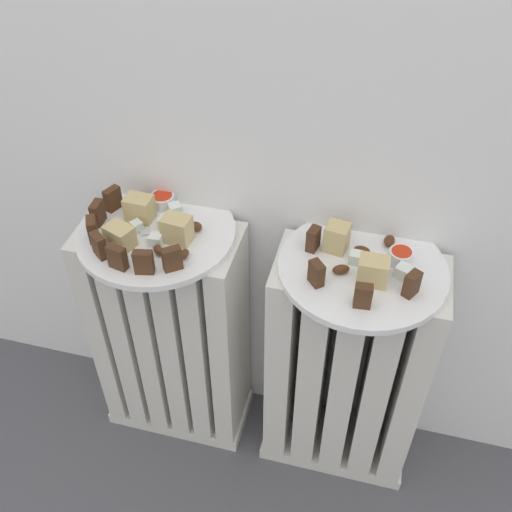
{
  "coord_description": "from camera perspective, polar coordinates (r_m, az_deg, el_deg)",
  "views": [
    {
      "loc": [
        0.19,
        -0.45,
        1.23
      ],
      "look_at": [
        0.0,
        0.28,
        0.54
      ],
      "focal_mm": 41.01,
      "sensor_mm": 36.0,
      "label": 1
    }
  ],
  "objects": [
    {
      "name": "dark_cake_slice_left_1",
      "position": [
        1.08,
        -15.19,
        4.08
      ],
      "size": [
        0.02,
        0.03,
        0.04
      ],
      "primitive_type": "cube",
      "rotation": [
        0.0,
        0.0,
        -1.53
      ],
      "color": "#472B19",
      "rests_on": "plate_left"
    },
    {
      "name": "jam_bowl_right",
      "position": [
        0.99,
        13.93,
        -0.01
      ],
      "size": [
        0.04,
        0.04,
        0.02
      ],
      "color": "white",
      "rests_on": "plate_right"
    },
    {
      "name": "marble_cake_slice_right_0",
      "position": [
        0.94,
        11.35,
        -1.42
      ],
      "size": [
        0.05,
        0.04,
        0.05
      ],
      "primitive_type": "cube",
      "rotation": [
        0.0,
        0.0,
        0.02
      ],
      "color": "tan",
      "rests_on": "plate_right"
    },
    {
      "name": "radiator_left",
      "position": [
        1.26,
        -8.2,
        -7.8
      ],
      "size": [
        0.31,
        0.15,
        0.55
      ],
      "color": "silver",
      "rests_on": "ground_plane"
    },
    {
      "name": "turkish_delight_right_0",
      "position": [
        0.98,
        9.66,
        -0.16
      ],
      "size": [
        0.02,
        0.02,
        0.02
      ],
      "primitive_type": "cube",
      "rotation": [
        0.0,
        0.0,
        1.52
      ],
      "color": "white",
      "rests_on": "plate_right"
    },
    {
      "name": "marble_cake_slice_left_2",
      "position": [
        1.02,
        -13.14,
        1.89
      ],
      "size": [
        0.06,
        0.05,
        0.04
      ],
      "primitive_type": "cube",
      "rotation": [
        0.0,
        0.0,
        -0.37
      ],
      "color": "tan",
      "rests_on": "plate_left"
    },
    {
      "name": "dark_cake_slice_left_4",
      "position": [
        0.98,
        -13.38,
        -0.13
      ],
      "size": [
        0.03,
        0.02,
        0.04
      ],
      "primitive_type": "cube",
      "rotation": [
        0.0,
        0.0,
        -0.22
      ],
      "color": "#472B19",
      "rests_on": "plate_left"
    },
    {
      "name": "dark_cake_slice_left_6",
      "position": [
        0.96,
        -8.18,
        -0.28
      ],
      "size": [
        0.03,
        0.03,
        0.04
      ],
      "primitive_type": "cube",
      "rotation": [
        0.0,
        0.0,
        0.65
      ],
      "color": "#472B19",
      "rests_on": "plate_left"
    },
    {
      "name": "turkish_delight_left_3",
      "position": [
        1.05,
        -8.83,
        3.18
      ],
      "size": [
        0.02,
        0.02,
        0.02
      ],
      "primitive_type": "cube",
      "rotation": [
        0.0,
        0.0,
        1.55
      ],
      "color": "white",
      "rests_on": "plate_left"
    },
    {
      "name": "fork",
      "position": [
        1.03,
        -10.5,
        1.34
      ],
      "size": [
        0.06,
        0.09,
        0.0
      ],
      "color": "silver",
      "rests_on": "plate_left"
    },
    {
      "name": "dark_cake_slice_right_2",
      "position": [
        0.9,
        10.4,
        -3.86
      ],
      "size": [
        0.03,
        0.02,
        0.04
      ],
      "primitive_type": "cube",
      "rotation": [
        0.0,
        0.0,
        0.09
      ],
      "color": "#472B19",
      "rests_on": "plate_right"
    },
    {
      "name": "turkish_delight_right_2",
      "position": [
        0.97,
        14.18,
        -1.52
      ],
      "size": [
        0.03,
        0.03,
        0.02
      ],
      "primitive_type": "cube",
      "rotation": [
        0.0,
        0.0,
        1.15
      ],
      "color": "white",
      "rests_on": "plate_right"
    },
    {
      "name": "dark_cake_slice_right_0",
      "position": [
        0.99,
        5.61,
        1.66
      ],
      "size": [
        0.02,
        0.03,
        0.04
      ],
      "primitive_type": "cube",
      "rotation": [
        0.0,
        0.0,
        -1.81
      ],
      "color": "#472B19",
      "rests_on": "plate_right"
    },
    {
      "name": "marble_cake_slice_left_1",
      "position": [
        1.01,
        -7.72,
        2.59
      ],
      "size": [
        0.05,
        0.04,
        0.05
      ],
      "primitive_type": "cube",
      "rotation": [
        0.0,
        0.0,
        -0.11
      ],
      "color": "tan",
      "rests_on": "plate_left"
    },
    {
      "name": "radiator_right",
      "position": [
        1.2,
        8.67,
        -11.12
      ],
      "size": [
        0.31,
        0.15,
        0.55
      ],
      "color": "silver",
      "rests_on": "ground_plane"
    },
    {
      "name": "dark_cake_slice_right_1",
      "position": [
        0.93,
        5.91,
        -1.69
      ],
      "size": [
        0.03,
        0.03,
        0.04
      ],
      "primitive_type": "cube",
      "rotation": [
        0.0,
        0.0,
        -0.86
      ],
      "color": "#472B19",
      "rests_on": "plate_right"
    },
    {
      "name": "plate_right",
      "position": [
        0.99,
        10.35,
        -1.17
      ],
      "size": [
        0.28,
        0.28,
        0.01
      ],
      "primitive_type": "cylinder",
      "color": "white",
      "rests_on": "radiator_right"
    },
    {
      "name": "medjool_date_right_2",
      "position": [
        0.96,
        8.29,
        -1.3
      ],
      "size": [
        0.03,
        0.03,
        0.02
      ],
      "primitive_type": "ellipsoid",
      "rotation": [
        0.0,
        0.0,
        0.45
      ],
      "color": "#4C2814",
      "rests_on": "plate_right"
    },
    {
      "name": "turkish_delight_left_2",
      "position": [
        1.07,
        -7.89,
        4.52
      ],
      "size": [
        0.03,
        0.03,
        0.02
      ],
      "primitive_type": "cube",
      "rotation": [
        0.0,
        0.0,
        0.66
      ],
      "color": "white",
      "rests_on": "plate_left"
    },
    {
      "name": "marble_cake_slice_right_1",
      "position": [
        0.99,
        7.89,
        1.81
      ],
      "size": [
        0.04,
        0.04,
        0.05
      ],
      "primitive_type": "cube",
      "rotation": [
        0.0,
        0.0,
        -0.18
      ],
      "color": "tan",
      "rests_on": "plate_right"
    },
    {
      "name": "marble_cake_slice_left_0",
      "position": [
        1.07,
        -11.3,
        4.59
      ],
      "size": [
        0.05,
        0.04,
        0.05
      ],
      "primitive_type": "cube",
      "rotation": [
        0.0,
        0.0,
        -0.03
      ],
      "color": "tan",
      "rests_on": "plate_left"
    },
    {
      "name": "dark_cake_slice_left_0",
      "position": [
        1.1,
        -13.8,
        5.44
      ],
      "size": [
        0.03,
        0.03,
        0.04
      ],
      "primitive_type": "cube",
      "rotation": [
        0.0,
        0.0,
        -1.97
      ],
      "color": "#472B19",
      "rests_on": "plate_left"
    },
    {
      "name": "jam_bowl_left",
      "position": [
        1.1,
        -9.1,
        5.48
      ],
      "size": [
        0.04,
        0.04,
        0.02
      ],
      "color": "white",
      "rests_on": "plate_left"
    },
    {
      "name": "dark_cake_slice_left_3",
      "position": [
        1.01,
        -15.06,
        1.0
      ],
      "size": [
        0.03,
        0.03,
        0.04
      ],
      "primitive_type": "cube",
      "rotation": [
        0.0,
        0.0,
        -0.66
      ],
      "color": "#472B19",
      "rests_on": "plate_left"
    },
    {
      "name": "medjool_date_left_2",
      "position": [
        1.11,
        -10.86,
        5.48
      ],
      "size": [
        0.03,
        0.03,
        0.02
      ],
      "primitive_type": "ellipsoid",
      "rotation": [
        0.0,
        0.0,
        2.15
      ],
      "color": "#4C2814",
      "rests_on": "plate_left"
    },
    {
      "name": "plate_left",
      "position": [
        1.05,
        -9.69,
        2.22
      ],
      "size": [
        0.28,
        0.28,
        0.01
      ],
      "primitive_type": "cylinder",
      "color": "white",
      "rests_on": "radiator_left"
    },
    {
      "name": "medjool_date_left_1",
      "position": [
        1.04,
        -5.9,
        2.89
      ],
      "size": [
        0.03,
        0.02,
        0.02
      ],
      "primitive_type": "ellipsoid",
      "rotation": [
        0.0,
        0.0,
        2.92
      ],
      "color": "#4C2814",
      "rests_on": "plate_left"
    },
    {
      "name": "dark_cake_slice_right_3",
      "position": [
        0.94,
        14.97,
        -2.66
      ],
      "size": [
        0.03,
        0.03,
        0.04
      ],
      "primitive_type": "cube",
      "rotation": [
        0.0,
        0.0,
        1.04
      ],
      "color": "#472B19",
      "rests_on": "plate_right"
    },
    {
      "name": "medjool_date_left_0",
      "position": [
        1.0,
        -9.51,
        0.54
      ],
      "size": [
        0.03,
        0.03,
        0.02
      ],
      "primitive_type": "ellipsoid",
      "rotation": [
        0.0,
        0.0,
        2.44
      ],
      "color": "#4C2814",
      "rests_on": "plate_left"
    },
    {
      "name": "medjool_date_right_3",
      "position": [
        1.03,
        8.22,
        2.27
      ],
      "size": [
        0.03,
        0.03,
        0.01
      ],
      "primitive_type": "ellipsoid",
      "rotation": [
        0.0,
        0.0,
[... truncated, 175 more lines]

